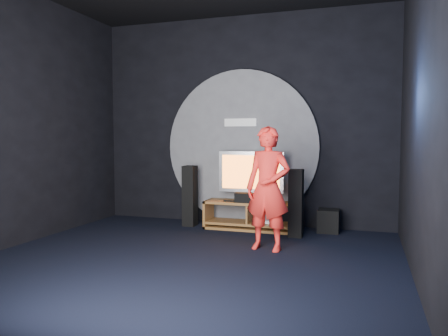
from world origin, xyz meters
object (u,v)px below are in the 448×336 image
(tv, at_px, (251,174))
(subwoofer, at_px, (328,221))
(media_console, at_px, (250,217))
(player, at_px, (268,188))
(tower_speaker_right, at_px, (296,203))
(tower_speaker_left, at_px, (190,196))

(tv, relative_size, subwoofer, 2.98)
(media_console, distance_m, player, 1.42)
(tower_speaker_right, height_order, player, player)
(media_console, relative_size, tv, 1.36)
(tower_speaker_left, bearing_deg, tv, 5.02)
(tower_speaker_left, relative_size, player, 0.62)
(media_console, distance_m, tower_speaker_left, 1.07)
(tower_speaker_left, distance_m, tower_speaker_right, 1.82)
(media_console, bearing_deg, tower_speaker_left, -178.74)
(tower_speaker_right, relative_size, subwoofer, 2.82)
(tv, distance_m, tower_speaker_left, 1.10)
(player, bearing_deg, subwoofer, 71.51)
(subwoofer, bearing_deg, tower_speaker_left, -175.04)
(media_console, relative_size, subwoofer, 4.06)
(tv, relative_size, tower_speaker_right, 1.06)
(tower_speaker_right, bearing_deg, media_console, 159.59)
(media_console, bearing_deg, player, -65.02)
(subwoofer, distance_m, player, 1.62)
(media_console, relative_size, player, 0.89)
(tv, bearing_deg, media_console, -84.14)
(media_console, height_order, tv, tv)
(media_console, distance_m, tv, 0.69)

